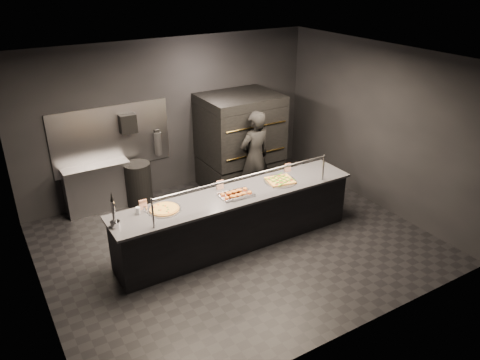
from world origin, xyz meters
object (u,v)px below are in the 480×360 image
Objects in this scene: towel_dispenser at (128,124)px; slider_tray_b at (240,194)px; trash_bin at (138,184)px; service_counter at (237,219)px; slider_tray_a at (232,195)px; fire_extinguisher at (158,143)px; round_pizza at (164,209)px; beer_tap at (114,217)px; worker at (255,158)px; prep_shelf at (98,188)px; pizza_oven at (240,141)px; square_pizza at (280,181)px.

towel_dispenser reaches higher than slider_tray_b.
service_counter is at bearing -67.56° from trash_bin.
trash_bin is at bearing 112.44° from service_counter.
towel_dispenser reaches higher than slider_tray_a.
fire_extinguisher is 2.50m from slider_tray_b.
beer_tap is at bearing -173.44° from round_pizza.
worker is at bearing -32.59° from towel_dispenser.
worker reaches higher than prep_shelf.
fire_extinguisher is (-0.35, 2.40, 0.60)m from service_counter.
fire_extinguisher is at bearing 95.83° from slider_tray_a.
pizza_oven reaches higher than square_pizza.
fire_extinguisher is at bearing 56.37° from beer_tap.
trash_bin is (-1.74, 2.15, -0.52)m from square_pizza.
towel_dispenser is 0.69× the size of fire_extinguisher.
prep_shelf is at bearing 100.49° from round_pizza.
trash_bin is (0.71, -0.17, -0.03)m from prep_shelf.
worker is at bearing -24.01° from prep_shelf.
towel_dispenser is at bearing 110.51° from slider_tray_b.
fire_extinguisher is 2.46m from slider_tray_a.
square_pizza is 1.15m from worker.
round_pizza is 1.21m from slider_tray_b.
towel_dispenser is 2.69m from slider_tray_b.
beer_tap reaches higher than fire_extinguisher.
service_counter is at bearing -81.70° from fire_extinguisher.
slider_tray_b is (1.97, -0.06, -0.13)m from beer_tap.
round_pizza is (-0.84, -2.32, -0.12)m from fire_extinguisher.
trash_bin is at bearing 81.87° from round_pizza.
beer_tap is 1.06× the size of round_pizza.
slider_tray_a is (0.80, -2.44, -0.61)m from towel_dispenser.
slider_tray_a is (-1.30, -1.95, -0.02)m from pizza_oven.
service_counter is 0.97m from square_pizza.
service_counter is 7.66× the size of beer_tap.
beer_tap reaches higher than trash_bin.
slider_tray_a reaches higher than round_pizza.
prep_shelf is at bearing 171.46° from pizza_oven.
slider_tray_b is 0.54× the size of trash_bin.
service_counter reaches higher than slider_tray_b.
slider_tray_a is at bearing -6.74° from round_pizza.
round_pizza is at bearing -98.13° from trash_bin.
round_pizza is 0.28× the size of worker.
towel_dispenser is (-0.90, 2.39, 1.09)m from service_counter.
slider_tray_b reaches higher than round_pizza.
pizza_oven is 0.78m from worker.
beer_tap reaches higher than slider_tray_a.
slider_tray_a is 2.40m from trash_bin.
round_pizza is (-2.39, -1.82, -0.03)m from pizza_oven.
round_pizza is at bearing -109.83° from fire_extinguisher.
towel_dispenser is at bearing -178.96° from fire_extinguisher.
beer_tap is (-1.60, -2.41, 0.01)m from fire_extinguisher.
slider_tray_a is at bearing -84.17° from fire_extinguisher.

